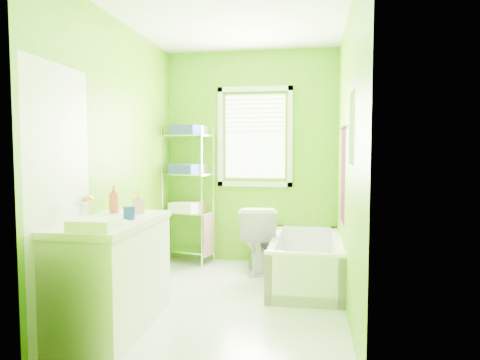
% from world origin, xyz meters
% --- Properties ---
extents(ground, '(2.90, 2.90, 0.00)m').
position_xyz_m(ground, '(0.00, 0.00, 0.00)').
color(ground, silver).
rests_on(ground, ground).
extents(room_envelope, '(2.14, 2.94, 2.62)m').
position_xyz_m(room_envelope, '(0.00, 0.00, 1.55)').
color(room_envelope, '#589B07').
rests_on(room_envelope, ground).
extents(window, '(0.92, 0.05, 1.22)m').
position_xyz_m(window, '(0.05, 1.42, 1.61)').
color(window, white).
rests_on(window, ground).
extents(door, '(0.09, 0.80, 2.00)m').
position_xyz_m(door, '(-1.04, -1.00, 1.00)').
color(door, white).
rests_on(door, ground).
extents(right_wall_decor, '(0.04, 1.48, 1.17)m').
position_xyz_m(right_wall_decor, '(1.04, -0.02, 1.32)').
color(right_wall_decor, '#430711').
rests_on(right_wall_decor, ground).
extents(bathtub, '(0.71, 1.53, 0.49)m').
position_xyz_m(bathtub, '(0.69, 0.65, 0.16)').
color(bathtub, white).
rests_on(bathtub, ground).
extents(toilet, '(0.51, 0.79, 0.76)m').
position_xyz_m(toilet, '(0.14, 1.05, 0.38)').
color(toilet, white).
rests_on(toilet, ground).
extents(vanity, '(0.58, 1.14, 1.09)m').
position_xyz_m(vanity, '(-0.77, -0.76, 0.46)').
color(vanity, white).
rests_on(vanity, ground).
extents(wire_shelf_unit, '(0.62, 0.51, 1.69)m').
position_xyz_m(wire_shelf_unit, '(-0.74, 1.26, 1.03)').
color(wire_shelf_unit, silver).
rests_on(wire_shelf_unit, ground).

